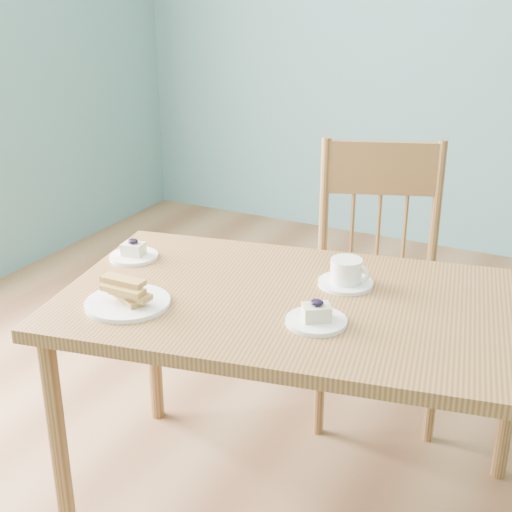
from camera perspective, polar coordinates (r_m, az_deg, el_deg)
room at (r=1.57m, az=16.22°, el=14.15°), size 5.01×5.01×2.71m
dining_table at (r=1.98m, az=3.64°, el=-5.30°), size 1.44×0.99×0.71m
dining_chair at (r=2.59m, az=9.72°, el=-1.94°), size 0.57×0.56×0.98m
cheesecake_plate_near at (r=1.81m, az=4.85°, el=-4.91°), size 0.16×0.16×0.07m
cheesecake_plate_far at (r=2.24m, az=-9.76°, el=0.23°), size 0.15×0.15×0.06m
coffee_cup at (r=2.03m, az=7.25°, el=-1.46°), size 0.16×0.16×0.08m
biscotti_plate at (r=1.93m, az=-10.26°, el=-3.28°), size 0.23×0.23×0.07m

